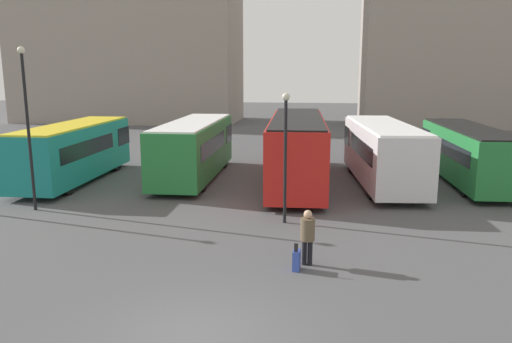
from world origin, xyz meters
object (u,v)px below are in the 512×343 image
object	(u,v)px
bus_4	(468,152)
suitcase	(296,260)
traveler	(308,233)
lamp_post_0	(27,118)
bus_0	(75,150)
bus_1	(194,147)
lamp_post_1	(285,146)
bus_3	(383,152)
bus_2	(297,147)

from	to	relation	value
bus_4	suitcase	world-z (taller)	bus_4
traveler	lamp_post_0	distance (m)	12.32
suitcase	lamp_post_0	distance (m)	12.40
bus_0	bus_1	distance (m)	6.07
traveler	lamp_post_1	world-z (taller)	lamp_post_1
bus_3	lamp_post_1	world-z (taller)	lamp_post_1
bus_3	lamp_post_1	distance (m)	8.38
bus_0	lamp_post_0	bearing A→B (deg)	-170.68
bus_0	bus_3	xyz separation A→B (m)	(15.49, 1.19, 0.06)
bus_3	bus_1	bearing A→B (deg)	82.95
lamp_post_0	lamp_post_1	distance (m)	10.24
bus_3	bus_4	distance (m)	4.47
bus_2	lamp_post_0	world-z (taller)	lamp_post_0
bus_2	lamp_post_0	distance (m)	12.39
traveler	suitcase	world-z (taller)	traveler
bus_4	traveler	xyz separation A→B (m)	(-7.73, -12.13, -0.54)
bus_4	lamp_post_1	bearing A→B (deg)	130.99
lamp_post_0	suitcase	bearing A→B (deg)	-24.28
bus_2	traveler	distance (m)	11.14
suitcase	bus_0	bearing A→B (deg)	53.50
bus_4	bus_0	bearing A→B (deg)	94.33
bus_1	bus_3	xyz separation A→B (m)	(9.61, -0.32, 0.02)
bus_3	suitcase	bearing A→B (deg)	157.19
lamp_post_1	bus_1	bearing A→B (deg)	125.60
bus_3	suitcase	xyz separation A→B (m)	(-3.67, -11.53, -1.35)
bus_0	suitcase	bearing A→B (deg)	-131.97
bus_3	lamp_post_1	xyz separation A→B (m)	(-4.33, -7.07, 1.24)
bus_1	lamp_post_0	size ratio (longest dim) A/B	1.47
lamp_post_1	bus_4	bearing A→B (deg)	43.05
traveler	lamp_post_1	xyz separation A→B (m)	(-0.95, 4.03, 1.90)
bus_1	suitcase	xyz separation A→B (m)	(5.95, -11.85, -1.33)
bus_2	bus_4	xyz separation A→B (m)	(8.57, 1.06, -0.28)
bus_3	traveler	bearing A→B (deg)	157.89
bus_0	traveler	world-z (taller)	bus_0
bus_2	bus_3	size ratio (longest dim) A/B	1.23
bus_0	bus_1	world-z (taller)	bus_1
lamp_post_0	lamp_post_1	xyz separation A→B (m)	(10.20, -0.44, -0.88)
traveler	bus_2	bearing A→B (deg)	9.04
suitcase	lamp_post_0	xyz separation A→B (m)	(-10.86, 4.90, 3.46)
bus_3	bus_2	bearing A→B (deg)	85.12
bus_4	suitcase	xyz separation A→B (m)	(-8.01, -12.56, -1.23)
bus_2	lamp_post_1	bearing A→B (deg)	176.75
suitcase	traveler	bearing A→B (deg)	-28.94
bus_2	bus_4	bearing A→B (deg)	-85.41
bus_3	lamp_post_1	bearing A→B (deg)	143.36
bus_0	bus_4	xyz separation A→B (m)	(19.84, 2.22, -0.06)
bus_0	bus_3	size ratio (longest dim) A/B	0.95
bus_2	bus_4	distance (m)	8.64
bus_0	traveler	distance (m)	15.66
suitcase	lamp_post_1	xyz separation A→B (m)	(-0.66, 4.46, 2.58)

